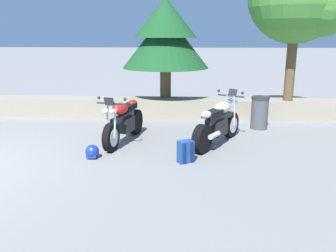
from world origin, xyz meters
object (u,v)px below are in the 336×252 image
object	(u,v)px
rider_backpack	(185,150)
pine_tree_mid_left	(165,34)
motorcycle_silver_centre	(218,124)
trash_bin	(260,113)
motorcycle_red_near_left	(123,122)
rider_helmet	(92,152)

from	to	relation	value
rider_backpack	pine_tree_mid_left	size ratio (longest dim) A/B	0.16
motorcycle_silver_centre	trash_bin	bearing A→B (deg)	50.30
motorcycle_silver_centre	rider_backpack	xyz separation A→B (m)	(-0.73, -1.21, -0.24)
pine_tree_mid_left	trash_bin	world-z (taller)	pine_tree_mid_left
motorcycle_red_near_left	motorcycle_silver_centre	bearing A→B (deg)	-1.26
motorcycle_red_near_left	pine_tree_mid_left	distance (m)	3.60
motorcycle_silver_centre	rider_backpack	distance (m)	1.43
motorcycle_silver_centre	rider_helmet	xyz separation A→B (m)	(-2.62, -1.09, -0.35)
trash_bin	motorcycle_silver_centre	bearing A→B (deg)	-129.70
motorcycle_red_near_left	rider_helmet	xyz separation A→B (m)	(-0.44, -1.13, -0.35)
rider_helmet	pine_tree_mid_left	bearing A→B (deg)	73.10
motorcycle_red_near_left	rider_helmet	distance (m)	1.27
rider_backpack	rider_helmet	bearing A→B (deg)	176.31
motorcycle_red_near_left	pine_tree_mid_left	size ratio (longest dim) A/B	0.69
rider_helmet	rider_backpack	bearing A→B (deg)	-3.69
rider_helmet	trash_bin	world-z (taller)	trash_bin
rider_backpack	pine_tree_mid_left	world-z (taller)	pine_tree_mid_left
motorcycle_silver_centre	pine_tree_mid_left	world-z (taller)	pine_tree_mid_left
rider_helmet	trash_bin	size ratio (longest dim) A/B	0.33
rider_helmet	trash_bin	xyz separation A→B (m)	(3.82, 2.53, 0.30)
rider_helmet	trash_bin	distance (m)	4.59
motorcycle_red_near_left	trash_bin	bearing A→B (deg)	22.50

